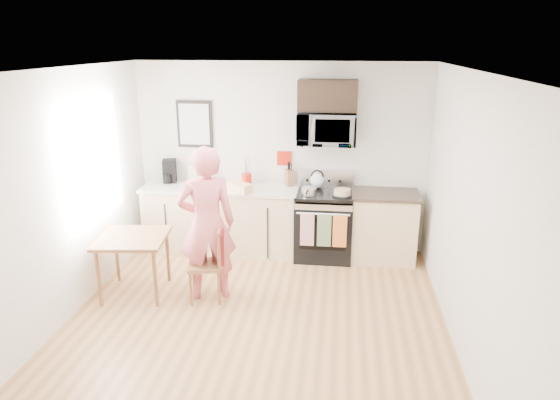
# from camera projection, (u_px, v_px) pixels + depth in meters

# --- Properties ---
(floor) EXTENTS (4.60, 4.60, 0.00)m
(floor) POSITION_uv_depth(u_px,v_px,m) (253.00, 331.00, 5.13)
(floor) COLOR olive
(floor) RESTS_ON ground
(back_wall) EXTENTS (4.00, 0.04, 2.60)m
(back_wall) POSITION_uv_depth(u_px,v_px,m) (281.00, 158.00, 6.91)
(back_wall) COLOR beige
(back_wall) RESTS_ON floor
(front_wall) EXTENTS (4.00, 0.04, 2.60)m
(front_wall) POSITION_uv_depth(u_px,v_px,m) (170.00, 356.00, 2.56)
(front_wall) COLOR beige
(front_wall) RESTS_ON floor
(left_wall) EXTENTS (0.04, 4.60, 2.60)m
(left_wall) POSITION_uv_depth(u_px,v_px,m) (54.00, 203.00, 4.98)
(left_wall) COLOR beige
(left_wall) RESTS_ON floor
(right_wall) EXTENTS (0.04, 4.60, 2.60)m
(right_wall) POSITION_uv_depth(u_px,v_px,m) (469.00, 221.00, 4.50)
(right_wall) COLOR beige
(right_wall) RESTS_ON floor
(ceiling) EXTENTS (4.00, 4.60, 0.04)m
(ceiling) POSITION_uv_depth(u_px,v_px,m) (248.00, 71.00, 4.34)
(ceiling) COLOR silver
(ceiling) RESTS_ON back_wall
(window) EXTENTS (0.06, 1.40, 1.50)m
(window) POSITION_uv_depth(u_px,v_px,m) (93.00, 161.00, 5.65)
(window) COLOR white
(window) RESTS_ON left_wall
(cabinet_left) EXTENTS (2.10, 0.60, 0.90)m
(cabinet_left) POSITION_uv_depth(u_px,v_px,m) (221.00, 220.00, 6.98)
(cabinet_left) COLOR tan
(cabinet_left) RESTS_ON floor
(countertop_left) EXTENTS (2.14, 0.64, 0.04)m
(countertop_left) POSITION_uv_depth(u_px,v_px,m) (220.00, 188.00, 6.84)
(countertop_left) COLOR beige
(countertop_left) RESTS_ON cabinet_left
(cabinet_right) EXTENTS (0.84, 0.60, 0.90)m
(cabinet_right) POSITION_uv_depth(u_px,v_px,m) (383.00, 227.00, 6.72)
(cabinet_right) COLOR tan
(cabinet_right) RESTS_ON floor
(countertop_right) EXTENTS (0.88, 0.64, 0.04)m
(countertop_right) POSITION_uv_depth(u_px,v_px,m) (385.00, 194.00, 6.57)
(countertop_right) COLOR black
(countertop_right) RESTS_ON cabinet_right
(range) EXTENTS (0.76, 0.70, 1.16)m
(range) POSITION_uv_depth(u_px,v_px,m) (324.00, 226.00, 6.79)
(range) COLOR black
(range) RESTS_ON floor
(microwave) EXTENTS (0.76, 0.51, 0.42)m
(microwave) POSITION_uv_depth(u_px,v_px,m) (327.00, 129.00, 6.49)
(microwave) COLOR silver
(microwave) RESTS_ON back_wall
(upper_cabinet) EXTENTS (0.76, 0.35, 0.40)m
(upper_cabinet) POSITION_uv_depth(u_px,v_px,m) (328.00, 95.00, 6.40)
(upper_cabinet) COLOR black
(upper_cabinet) RESTS_ON back_wall
(wall_art) EXTENTS (0.50, 0.04, 0.65)m
(wall_art) POSITION_uv_depth(u_px,v_px,m) (195.00, 124.00, 6.90)
(wall_art) COLOR black
(wall_art) RESTS_ON back_wall
(wall_trivet) EXTENTS (0.20, 0.02, 0.20)m
(wall_trivet) POSITION_uv_depth(u_px,v_px,m) (284.00, 158.00, 6.89)
(wall_trivet) COLOR #B71F0F
(wall_trivet) RESTS_ON back_wall
(person) EXTENTS (0.76, 0.62, 1.78)m
(person) POSITION_uv_depth(u_px,v_px,m) (207.00, 224.00, 5.58)
(person) COLOR #BF344A
(person) RESTS_ON floor
(dining_table) EXTENTS (0.76, 0.76, 0.71)m
(dining_table) POSITION_uv_depth(u_px,v_px,m) (133.00, 243.00, 5.72)
(dining_table) COLOR brown
(dining_table) RESTS_ON floor
(chair) EXTENTS (0.46, 0.43, 0.87)m
(chair) POSITION_uv_depth(u_px,v_px,m) (216.00, 254.00, 5.62)
(chair) COLOR brown
(chair) RESTS_ON floor
(knife_block) EXTENTS (0.15, 0.17, 0.22)m
(knife_block) POSITION_uv_depth(u_px,v_px,m) (289.00, 178.00, 6.87)
(knife_block) COLOR brown
(knife_block) RESTS_ON countertop_left
(utensil_crock) EXTENTS (0.13, 0.13, 0.40)m
(utensil_crock) POSITION_uv_depth(u_px,v_px,m) (247.00, 174.00, 6.87)
(utensil_crock) COLOR #B71F0F
(utensil_crock) RESTS_ON countertop_left
(fruit_bowl) EXTENTS (0.23, 0.23, 0.10)m
(fruit_bowl) POSITION_uv_depth(u_px,v_px,m) (211.00, 181.00, 6.97)
(fruit_bowl) COLOR white
(fruit_bowl) RESTS_ON countertop_left
(milk_carton) EXTENTS (0.13, 0.13, 0.28)m
(milk_carton) POSITION_uv_depth(u_px,v_px,m) (193.00, 176.00, 6.84)
(milk_carton) COLOR tan
(milk_carton) RESTS_ON countertop_left
(coffee_maker) EXTENTS (0.23, 0.29, 0.32)m
(coffee_maker) POSITION_uv_depth(u_px,v_px,m) (169.00, 172.00, 7.02)
(coffee_maker) COLOR black
(coffee_maker) RESTS_ON countertop_left
(bread_bag) EXTENTS (0.37, 0.32, 0.12)m
(bread_bag) POSITION_uv_depth(u_px,v_px,m) (240.00, 188.00, 6.58)
(bread_bag) COLOR #E1C076
(bread_bag) RESTS_ON countertop_left
(cake) EXTENTS (0.26, 0.26, 0.09)m
(cake) POSITION_uv_depth(u_px,v_px,m) (342.00, 193.00, 6.48)
(cake) COLOR black
(cake) RESTS_ON range
(kettle) EXTENTS (0.20, 0.20, 0.25)m
(kettle) POSITION_uv_depth(u_px,v_px,m) (317.00, 180.00, 6.82)
(kettle) COLOR white
(kettle) RESTS_ON range
(pot) EXTENTS (0.19, 0.33, 0.10)m
(pot) POSITION_uv_depth(u_px,v_px,m) (309.00, 191.00, 6.50)
(pot) COLOR silver
(pot) RESTS_ON range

